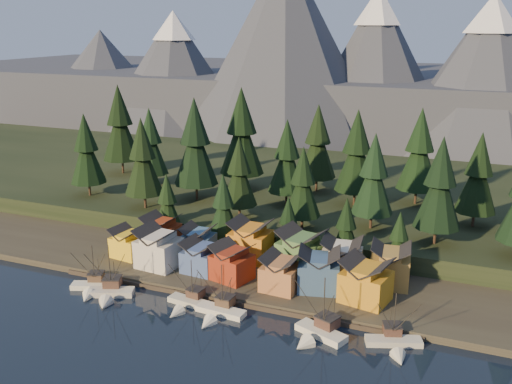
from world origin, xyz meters
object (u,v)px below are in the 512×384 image
at_px(house_front_1, 159,246).
at_px(house_front_0, 128,241).
at_px(boat_3, 218,306).
at_px(boat_6, 395,338).
at_px(boat_1, 109,287).
at_px(house_back_1, 198,241).
at_px(boat_5, 318,326).
at_px(house_back_0, 161,232).
at_px(boat_0, 92,282).
at_px(boat_2, 187,298).

bearing_deg(house_front_1, house_front_0, 172.11).
distance_m(boat_3, boat_6, 34.45).
distance_m(boat_1, boat_3, 24.90).
bearing_deg(boat_6, house_front_1, 148.15).
xyz_separation_m(house_front_0, house_back_1, (16.13, 5.44, 0.41)).
bearing_deg(boat_5, house_front_1, -177.37).
bearing_deg(house_back_0, boat_3, -37.50).
bearing_deg(boat_3, house_front_0, 157.22).
relative_size(boat_6, house_front_0, 1.38).
bearing_deg(boat_1, boat_0, 144.67).
relative_size(boat_3, house_front_0, 1.43).
bearing_deg(boat_0, boat_3, -20.21).
bearing_deg(boat_2, boat_1, -164.95).
bearing_deg(house_front_0, boat_1, -61.33).
bearing_deg(boat_3, boat_6, 6.85).
bearing_deg(house_front_1, house_back_1, 56.46).
bearing_deg(boat_5, boat_1, -157.64).
height_order(boat_3, house_front_1, house_front_1).
relative_size(boat_5, boat_6, 1.16).
relative_size(house_front_1, house_back_0, 1.12).
bearing_deg(house_back_1, boat_3, -55.86).
height_order(boat_3, house_back_0, boat_3).
height_order(boat_0, house_front_0, boat_0).
xyz_separation_m(boat_2, boat_3, (7.45, -1.16, 0.14)).
distance_m(boat_3, house_back_1, 26.85).
bearing_deg(house_front_0, boat_5, -10.27).
height_order(boat_2, house_back_1, boat_2).
xyz_separation_m(boat_3, house_back_1, (-15.46, 21.66, 3.59)).
bearing_deg(boat_0, house_front_1, 38.23).
height_order(boat_5, house_front_1, boat_5).
bearing_deg(boat_5, boat_2, -162.07).
relative_size(boat_3, boat_5, 0.89).
height_order(boat_0, boat_5, boat_5).
distance_m(boat_5, house_back_1, 42.57).
bearing_deg(boat_0, boat_5, -20.88).
bearing_deg(house_front_1, boat_0, -116.55).
distance_m(boat_2, boat_5, 28.16).
xyz_separation_m(boat_0, house_back_1, (14.76, 21.56, 3.71)).
bearing_deg(boat_3, house_back_0, 143.33).
height_order(boat_3, house_front_0, boat_3).
distance_m(boat_2, boat_6, 41.87).
height_order(boat_0, boat_3, boat_3).
bearing_deg(boat_6, boat_3, 163.11).
distance_m(boat_1, boat_5, 45.52).
bearing_deg(boat_3, boat_5, 2.57).
bearing_deg(house_front_1, boat_6, -7.32).
distance_m(boat_2, house_front_1, 19.62).
bearing_deg(house_front_0, boat_2, -24.33).
distance_m(boat_6, house_back_0, 64.91).
height_order(boat_1, house_front_1, boat_1).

